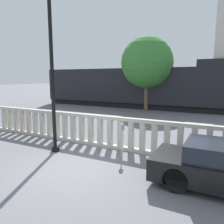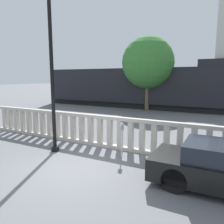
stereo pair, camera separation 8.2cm
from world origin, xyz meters
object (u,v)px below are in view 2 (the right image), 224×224
(train_near, at_px, (131,87))
(lamppost, at_px, (51,45))
(tree_left, at_px, (148,63))
(parking_meter, at_px, (122,131))

(train_near, bearing_deg, lamppost, -79.81)
(train_near, xyz_separation_m, tree_left, (2.15, -1.33, 2.30))
(tree_left, bearing_deg, train_near, 148.31)
(lamppost, relative_size, parking_meter, 5.23)
(parking_meter, distance_m, tree_left, 13.05)
(train_near, relative_size, tree_left, 2.79)
(lamppost, distance_m, parking_meter, 4.26)
(train_near, height_order, tree_left, tree_left)
(train_near, distance_m, tree_left, 3.42)
(parking_meter, bearing_deg, train_near, 111.36)
(parking_meter, bearing_deg, lamppost, -167.06)
(parking_meter, relative_size, train_near, 0.07)
(lamppost, bearing_deg, parking_meter, 12.94)
(lamppost, bearing_deg, train_near, 100.19)
(parking_meter, height_order, train_near, train_near)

